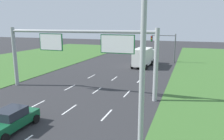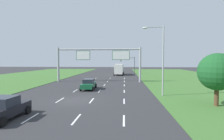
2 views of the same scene
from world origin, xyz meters
name	(u,v)px [view 1 (image 1 of 2)]	position (x,y,z in m)	size (l,w,h in m)	color
car_lead_silver	(11,120)	(-0.08, 7.29, 0.79)	(2.05, 4.20, 1.57)	#145633
box_truck	(144,56)	(3.66, 34.39, 1.75)	(2.90, 7.83, 3.27)	silver
sign_gantry	(79,48)	(0.28, 16.78, 4.88)	(17.24, 0.44, 7.00)	#9EA0A5
traffic_light_mast	(165,43)	(6.65, 39.58, 3.87)	(4.76, 0.49, 5.60)	#47494F
street_lamp	(130,92)	(9.56, 3.08, 5.08)	(2.61, 0.32, 8.50)	#9EA0A5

